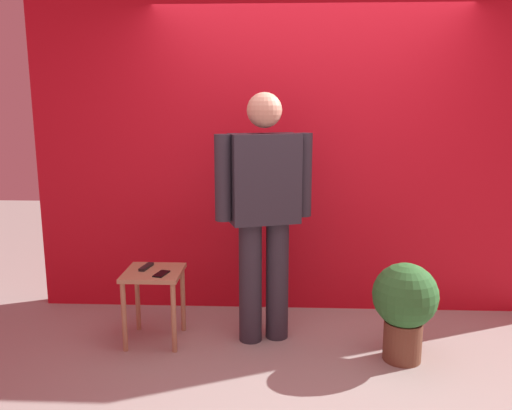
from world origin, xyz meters
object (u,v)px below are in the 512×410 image
object	(u,v)px
tv_remote	(146,267)
standing_person	(264,206)
side_table	(154,285)
potted_plant	(405,304)
cell_phone	(161,274)

from	to	relation	value
tv_remote	standing_person	bearing A→B (deg)	11.98
side_table	potted_plant	size ratio (longest dim) A/B	0.79
standing_person	side_table	distance (m)	0.99
side_table	potted_plant	world-z (taller)	potted_plant
standing_person	tv_remote	world-z (taller)	standing_person
cell_phone	potted_plant	size ratio (longest dim) A/B	0.21
cell_phone	tv_remote	xyz separation A→B (m)	(-0.14, 0.14, 0.01)
side_table	tv_remote	xyz separation A→B (m)	(-0.07, 0.06, 0.12)
tv_remote	cell_phone	bearing A→B (deg)	-32.36
cell_phone	potted_plant	world-z (taller)	potted_plant
standing_person	cell_phone	size ratio (longest dim) A/B	12.60
tv_remote	side_table	bearing A→B (deg)	-30.22
side_table	tv_remote	world-z (taller)	tv_remote
standing_person	side_table	world-z (taller)	standing_person
side_table	cell_phone	distance (m)	0.16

